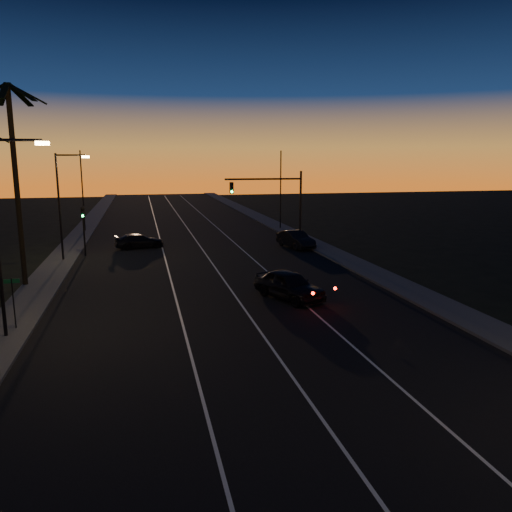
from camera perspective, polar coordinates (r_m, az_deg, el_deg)
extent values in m
cube|color=black|center=(34.87, -4.82, -2.35)|extent=(20.00, 170.00, 0.01)
cube|color=#3C3C39|center=(35.12, -23.24, -3.01)|extent=(2.40, 170.00, 0.16)
cube|color=#3C3C39|center=(38.04, 12.12, -1.32)|extent=(2.40, 170.00, 0.16)
cube|color=silver|center=(34.58, -9.75, -2.57)|extent=(0.12, 160.00, 0.01)
cube|color=silver|center=(34.94, -4.00, -2.30)|extent=(0.12, 160.00, 0.01)
cube|color=silver|center=(35.63, 1.56, -2.01)|extent=(0.12, 160.00, 0.01)
cylinder|color=black|center=(34.45, -25.67, 6.95)|extent=(0.32, 0.32, 12.50)
cube|color=black|center=(34.67, -24.66, 16.50)|extent=(2.18, 0.92, 1.18)
cube|color=black|center=(35.47, -25.40, 16.29)|extent=(1.25, 2.12, 1.18)
cube|color=black|center=(35.64, -26.91, 16.14)|extent=(1.34, 2.09, 1.18)
cube|color=black|center=(33.59, -26.86, 16.53)|extent=(0.45, 2.16, 1.18)
cube|color=black|center=(33.83, -25.28, 16.61)|extent=(1.95, 1.61, 1.18)
cylinder|color=black|center=(24.15, -25.87, 11.85)|extent=(2.20, 0.12, 0.12)
cube|color=#F9BB63|center=(23.94, -23.23, 11.76)|extent=(0.55, 0.26, 0.16)
cylinder|color=black|center=(42.22, -21.55, 5.09)|extent=(0.16, 0.16, 8.50)
cylinder|color=black|center=(41.91, -20.43, 10.76)|extent=(2.20, 0.12, 0.12)
cube|color=#F9BB63|center=(41.78, -18.90, 10.68)|extent=(0.55, 0.26, 0.16)
cylinder|color=black|center=(26.20, -25.94, -5.04)|extent=(0.06, 0.06, 2.60)
cube|color=#0D5127|center=(25.93, -26.15, -2.60)|extent=(0.70, 0.03, 0.20)
cylinder|color=black|center=(46.09, 5.09, 5.31)|extent=(0.20, 0.20, 7.00)
cylinder|color=black|center=(44.93, 0.86, 8.79)|extent=(7.00, 0.16, 0.16)
cube|color=black|center=(44.36, -2.82, 7.78)|extent=(0.32, 0.28, 1.00)
sphere|color=black|center=(44.18, -2.78, 8.18)|extent=(0.20, 0.20, 0.20)
sphere|color=black|center=(44.20, -2.78, 7.77)|extent=(0.20, 0.20, 0.20)
sphere|color=#14FF59|center=(44.22, -2.77, 7.35)|extent=(0.20, 0.20, 0.20)
cylinder|color=black|center=(44.25, -19.06, 2.69)|extent=(0.14, 0.14, 4.20)
cube|color=black|center=(44.06, -19.19, 4.75)|extent=(0.28, 0.25, 0.90)
sphere|color=black|center=(43.89, -19.24, 5.09)|extent=(0.18, 0.18, 0.18)
sphere|color=black|center=(43.91, -19.21, 4.73)|extent=(0.18, 0.18, 0.18)
sphere|color=#14FF59|center=(43.94, -19.19, 4.36)|extent=(0.18, 0.18, 0.18)
cylinder|color=black|center=(59.03, -19.21, 6.97)|extent=(0.14, 0.14, 9.00)
cylinder|color=black|center=(57.89, 2.83, 7.49)|extent=(0.14, 0.14, 9.00)
imported|color=black|center=(29.18, 3.80, -3.31)|extent=(3.75, 5.24, 1.66)
sphere|color=#FF0F05|center=(26.49, 6.53, -4.25)|extent=(0.18, 0.18, 0.18)
sphere|color=#FF0F05|center=(27.62, 9.04, -3.68)|extent=(0.18, 0.18, 0.18)
imported|color=black|center=(46.03, 4.55, 1.91)|extent=(2.60, 4.97, 1.56)
imported|color=black|center=(47.00, -13.19, 1.68)|extent=(4.74, 2.73, 1.29)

